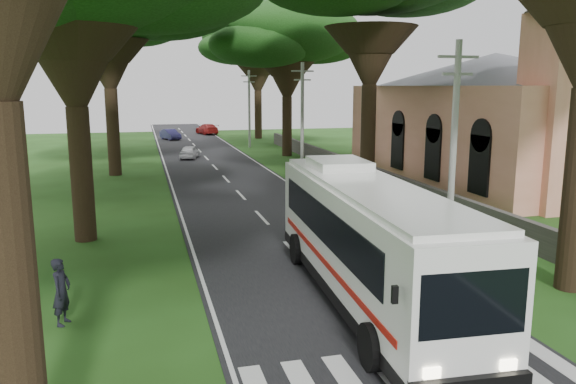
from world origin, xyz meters
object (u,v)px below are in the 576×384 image
(pole_near, at_px, (453,147))
(distant_car_b, at_px, (170,134))
(distant_car_c, at_px, (207,129))
(pedestrian, at_px, (61,292))
(church, at_px, (494,108))
(distant_car_a, at_px, (190,152))
(pole_far, at_px, (249,107))
(pole_mid, at_px, (302,118))
(coach_bus, at_px, (366,238))

(pole_near, distance_m, distant_car_b, 51.47)
(distant_car_c, relative_size, pedestrian, 2.59)
(church, height_order, distant_car_a, church)
(distant_car_b, bearing_deg, pedestrian, -115.65)
(pedestrian, bearing_deg, pole_far, 2.53)
(pole_mid, bearing_deg, distant_car_b, 104.00)
(distant_car_a, xyz_separation_m, distant_car_c, (4.44, 25.40, 0.11))
(pedestrian, bearing_deg, distant_car_b, 13.78)
(pole_mid, distance_m, distant_car_c, 37.63)
(church, xyz_separation_m, pole_near, (-12.36, -15.55, -0.73))
(pole_mid, relative_size, pedestrian, 4.31)
(coach_bus, height_order, distant_car_a, coach_bus)
(pole_near, distance_m, coach_bus, 6.13)
(coach_bus, bearing_deg, pedestrian, -179.48)
(pole_far, height_order, distant_car_b, pole_far)
(distant_car_c, bearing_deg, pole_mid, 81.30)
(pole_far, distance_m, coach_bus, 43.56)
(distant_car_a, xyz_separation_m, distant_car_b, (-0.73, 18.78, 0.03))
(church, xyz_separation_m, pole_mid, (-12.36, 4.45, -0.73))
(distant_car_a, height_order, pedestrian, pedestrian)
(coach_bus, xyz_separation_m, distant_car_c, (2.20, 60.63, -1.21))
(church, distance_m, distant_car_b, 40.75)
(pole_near, xyz_separation_m, coach_bus, (-4.70, -3.25, -2.24))
(distant_car_b, bearing_deg, pole_near, -101.04)
(pole_mid, height_order, distant_car_b, pole_mid)
(pole_near, distance_m, distant_car_c, 57.54)
(pole_mid, bearing_deg, pedestrian, -120.25)
(church, bearing_deg, distant_car_b, 119.63)
(pole_near, relative_size, distant_car_b, 2.11)
(distant_car_b, xyz_separation_m, pedestrian, (-5.65, -53.61, 0.28))
(pole_near, height_order, distant_car_c, pole_near)
(pole_mid, xyz_separation_m, distant_car_b, (-7.67, 30.77, -3.53))
(pole_mid, relative_size, coach_bus, 0.65)
(coach_bus, xyz_separation_m, pedestrian, (-8.62, 0.41, -1.01))
(pedestrian, bearing_deg, pole_near, -58.17)
(distant_car_a, bearing_deg, coach_bus, 109.60)
(pole_near, xyz_separation_m, pole_far, (0.00, 40.00, 0.00))
(pole_mid, distance_m, coach_bus, 23.82)
(pole_far, distance_m, pedestrian, 44.98)
(church, xyz_separation_m, coach_bus, (-17.06, -18.79, -2.97))
(pole_mid, bearing_deg, pole_far, 90.00)
(pole_far, distance_m, distant_car_c, 17.90)
(pole_mid, relative_size, distant_car_a, 2.30)
(distant_car_c, distance_m, pedestrian, 61.19)
(coach_bus, relative_size, distant_car_c, 2.57)
(pole_near, relative_size, pole_far, 1.00)
(pole_near, height_order, distant_car_a, pole_near)
(pole_mid, relative_size, distant_car_c, 1.66)
(church, relative_size, pedestrian, 12.93)
(church, bearing_deg, pedestrian, -144.40)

